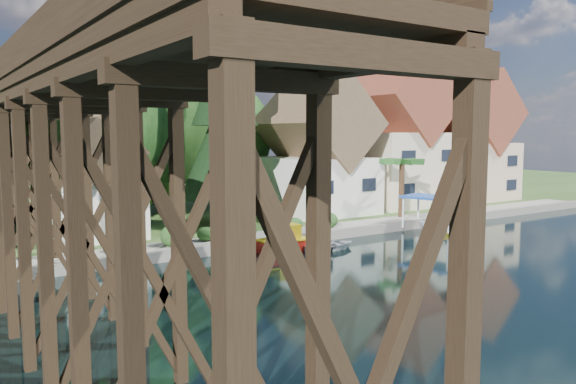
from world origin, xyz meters
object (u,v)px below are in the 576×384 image
object	(u,v)px
house_left	(317,156)
boat_canopy	(433,217)
tugboat	(284,241)
conifer	(225,118)
flagpole	(480,162)
boat_white_a	(329,244)
boat_yellow	(452,219)
house_right	(463,145)
palm_tree	(402,163)
house_center	(393,139)
trestle_bridge	(34,171)
shed	(96,184)

from	to	relation	value
house_left	boat_canopy	bearing A→B (deg)	-72.31
house_left	tugboat	xyz separation A→B (m)	(-9.37, -9.41, -4.50)
conifer	flagpole	world-z (taller)	conifer
boat_white_a	boat_canopy	world-z (taller)	boat_canopy
house_left	boat_yellow	size ratio (longest dim) A/B	3.99
house_left	house_right	world-z (taller)	house_right
flagpole	boat_white_a	size ratio (longest dim) A/B	1.84
palm_tree	boat_white_a	xyz separation A→B (m)	(-10.42, -4.44, -4.32)
house_center	flagpole	size ratio (longest dim) A/B	2.18
trestle_bridge	shed	xyz separation A→B (m)	(5.00, 9.33, -1.52)
flagpole	trestle_bridge	bearing A→B (deg)	-170.85
trestle_bridge	boat_white_a	xyz separation A→B (m)	(16.24, 0.42, -4.99)
shed	boat_yellow	xyz separation A→B (m)	(23.04, -8.22, -3.10)
tugboat	boat_white_a	bearing A→B (deg)	-20.97
house_center	house_right	world-z (taller)	house_center
boat_white_a	palm_tree	bearing A→B (deg)	-63.40
house_left	boat_yellow	bearing A→B (deg)	-62.60
conifer	palm_tree	world-z (taller)	conifer
boat_white_a	house_left	bearing A→B (deg)	-29.48
house_left	shed	distance (m)	18.11
shed	palm_tree	bearing A→B (deg)	-11.67
house_right	house_left	bearing A→B (deg)	-180.00
conifer	flagpole	distance (m)	23.97
flagpole	conifer	bearing A→B (deg)	172.19
house_left	conifer	world-z (taller)	conifer
house_left	house_center	world-z (taller)	house_center
trestle_bridge	tugboat	xyz separation A→B (m)	(13.63, 1.41, -4.71)
house_center	trestle_bridge	bearing A→B (deg)	-160.51
flagpole	house_center	bearing A→B (deg)	135.18
conifer	boat_white_a	distance (m)	11.93
house_center	boat_canopy	distance (m)	12.91
trestle_bridge	palm_tree	bearing A→B (deg)	10.32
house_left	palm_tree	xyz separation A→B (m)	(3.66, -5.97, -0.46)
conifer	boat_white_a	xyz separation A→B (m)	(2.37, -8.82, -7.67)
tugboat	boat_yellow	bearing A→B (deg)	-1.20
shed	tugboat	bearing A→B (deg)	-42.51
trestle_bridge	conifer	distance (m)	16.88
trestle_bridge	shed	distance (m)	10.69
boat_canopy	boat_yellow	xyz separation A→B (m)	(1.96, -0.06, -0.36)
house_center	boat_yellow	bearing A→B (deg)	-111.20
house_left	boat_white_a	bearing A→B (deg)	-122.99
house_left	boat_canopy	distance (m)	10.91
house_left	conifer	size ratio (longest dim) A/B	0.70
house_right	boat_yellow	size ratio (longest dim) A/B	4.51
house_center	house_right	bearing A→B (deg)	-3.18
boat_canopy	house_left	bearing A→B (deg)	107.69
palm_tree	boat_canopy	xyz separation A→B (m)	(-0.58, -3.69, -3.59)
house_left	conifer	distance (m)	9.70
trestle_bridge	boat_canopy	bearing A→B (deg)	2.57
house_right	house_center	bearing A→B (deg)	176.82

